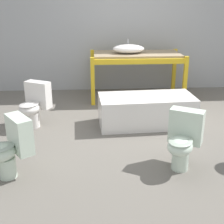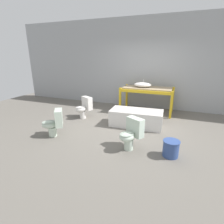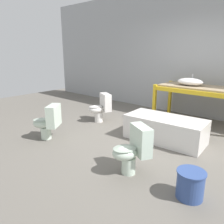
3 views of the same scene
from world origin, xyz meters
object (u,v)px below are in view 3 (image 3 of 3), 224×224
at_px(sink_basin, 190,82).
at_px(bathtub_main, 165,127).
at_px(toilet_far, 101,107).
at_px(bucket_white, 190,184).
at_px(toilet_near, 133,149).
at_px(toilet_extra, 48,121).

distance_m(sink_basin, bathtub_main, 1.53).
height_order(toilet_far, bucket_white, toilet_far).
bearing_deg(bathtub_main, toilet_near, -84.69).
height_order(toilet_extra, bucket_white, toilet_extra).
relative_size(sink_basin, bucket_white, 1.76).
xyz_separation_m(toilet_near, toilet_far, (-1.89, 1.35, 0.00)).
bearing_deg(toilet_extra, bathtub_main, 94.06).
bearing_deg(toilet_far, bathtub_main, 25.51).
distance_m(bathtub_main, toilet_near, 1.31).
height_order(sink_basin, toilet_near, sink_basin).
xyz_separation_m(sink_basin, toilet_far, (-1.55, -1.30, -0.60)).
relative_size(toilet_far, toilet_extra, 1.00).
xyz_separation_m(bathtub_main, toilet_far, (-1.69, 0.06, 0.09)).
distance_m(sink_basin, toilet_far, 2.11).
xyz_separation_m(sink_basin, bathtub_main, (0.14, -1.36, -0.69)).
distance_m(sink_basin, toilet_near, 2.74).
height_order(toilet_near, toilet_extra, same).
bearing_deg(sink_basin, bucket_white, -66.75).
distance_m(bathtub_main, toilet_extra, 2.18).
bearing_deg(bathtub_main, bucket_white, -55.68).
bearing_deg(toilet_far, toilet_near, -8.17).
bearing_deg(bucket_white, toilet_extra, -178.78).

